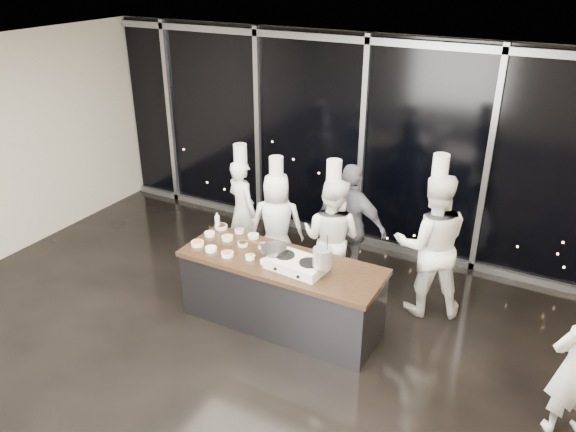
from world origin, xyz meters
name	(u,v)px	position (x,y,z in m)	size (l,w,h in m)	color
ground	(243,365)	(0.00, 0.00, 0.00)	(9.00, 9.00, 0.00)	black
room_shell	(250,182)	(0.18, 0.00, 2.25)	(9.02, 7.02, 3.21)	beige
window_wall	(363,145)	(0.00, 3.43, 1.60)	(8.90, 0.11, 3.20)	black
demo_counter	(281,292)	(0.00, 0.90, 0.45)	(2.46, 0.86, 0.90)	#333337
stove	(297,264)	(0.25, 0.82, 0.96)	(0.70, 0.48, 0.14)	silver
frying_pan	(273,248)	(-0.08, 0.85, 1.07)	(0.54, 0.33, 0.05)	slate
stock_pot	(322,257)	(0.58, 0.80, 1.15)	(0.21, 0.21, 0.21)	#BDBDC0
prep_bowls	(237,244)	(-0.65, 0.96, 0.93)	(1.40, 0.73, 0.05)	white
squeeze_bottle	(217,221)	(-1.14, 1.24, 1.01)	(0.06, 0.06, 0.24)	silver
chef_far_left	(242,209)	(-1.31, 2.10, 0.80)	(0.67, 0.56, 1.79)	white
chef_left	(277,224)	(-0.65, 1.95, 0.78)	(0.87, 0.73, 1.76)	white
chef_center	(332,237)	(0.24, 1.81, 0.85)	(0.82, 0.64, 1.90)	white
guest	(350,227)	(0.35, 2.16, 0.87)	(1.05, 0.48, 1.75)	black
chef_right	(431,244)	(1.47, 2.05, 0.95)	(1.12, 1.02, 2.11)	white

